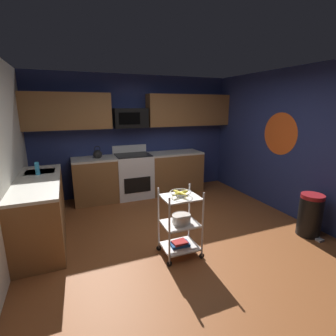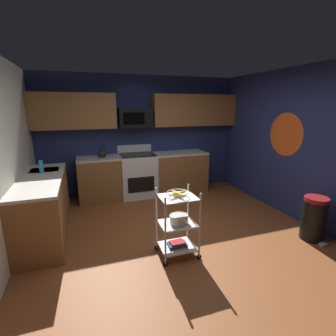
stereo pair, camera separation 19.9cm
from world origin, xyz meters
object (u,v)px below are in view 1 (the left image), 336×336
object	(u,v)px
mixing_bowl_large	(181,219)
trash_can	(310,215)
oven_range	(133,175)
dish_soap_bottle	(37,168)
microwave	(130,118)
kettle	(98,154)
book_stack	(180,244)
rolling_cart	(180,224)
fruit_bowl	(180,193)

from	to	relation	value
mixing_bowl_large	trash_can	world-z (taller)	trash_can
mixing_bowl_large	oven_range	bearing A→B (deg)	90.36
mixing_bowl_large	dish_soap_bottle	xyz separation A→B (m)	(-1.76, 1.47, 0.50)
microwave	trash_can	world-z (taller)	microwave
kettle	trash_can	distance (m)	3.94
mixing_bowl_large	book_stack	size ratio (longest dim) A/B	0.97
oven_range	microwave	xyz separation A→B (m)	(-0.00, 0.10, 1.22)
microwave	dish_soap_bottle	size ratio (longest dim) A/B	3.50
dish_soap_bottle	microwave	bearing A→B (deg)	31.57
rolling_cart	kettle	bearing A→B (deg)	106.52
oven_range	rolling_cart	bearing A→B (deg)	-90.10
mixing_bowl_large	kettle	world-z (taller)	kettle
rolling_cart	book_stack	distance (m)	0.29
book_stack	kettle	distance (m)	2.67
book_stack	fruit_bowl	bearing A→B (deg)	0.00
rolling_cart	oven_range	bearing A→B (deg)	89.90
rolling_cart	fruit_bowl	size ratio (longest dim) A/B	3.36
oven_range	kettle	bearing A→B (deg)	-179.70
book_stack	kettle	size ratio (longest dim) A/B	0.98
fruit_bowl	mixing_bowl_large	distance (m)	0.36
fruit_bowl	kettle	world-z (taller)	kettle
microwave	rolling_cart	distance (m)	2.83
trash_can	kettle	bearing A→B (deg)	136.02
rolling_cart	dish_soap_bottle	xyz separation A→B (m)	(-1.74, 1.47, 0.57)
mixing_bowl_large	book_stack	xyz separation A→B (m)	(-0.02, 0.00, -0.36)
fruit_bowl	book_stack	size ratio (longest dim) A/B	1.05
oven_range	trash_can	world-z (taller)	oven_range
fruit_bowl	mixing_bowl_large	xyz separation A→B (m)	(0.02, -0.00, -0.36)
book_stack	trash_can	world-z (taller)	trash_can
oven_range	mixing_bowl_large	bearing A→B (deg)	-89.64
book_stack	trash_can	xyz separation A→B (m)	(2.07, -0.27, 0.17)
microwave	kettle	xyz separation A→B (m)	(-0.73, -0.11, -0.70)
microwave	kettle	distance (m)	1.02
microwave	mixing_bowl_large	world-z (taller)	microwave
kettle	trash_can	xyz separation A→B (m)	(2.80, -2.70, -0.67)
kettle	dish_soap_bottle	bearing A→B (deg)	-136.58
microwave	book_stack	world-z (taller)	microwave
kettle	dish_soap_bottle	distance (m)	1.40
microwave	trash_can	distance (m)	3.75
fruit_bowl	rolling_cart	bearing A→B (deg)	180.00
book_stack	mixing_bowl_large	bearing A→B (deg)	-0.00
mixing_bowl_large	book_stack	distance (m)	0.36
fruit_bowl	mixing_bowl_large	bearing A→B (deg)	-0.00
mixing_bowl_large	rolling_cart	bearing A→B (deg)	180.00
oven_range	rolling_cart	size ratio (longest dim) A/B	1.20
rolling_cart	kettle	xyz separation A→B (m)	(-0.72, 2.43, 0.54)
microwave	rolling_cart	size ratio (longest dim) A/B	0.77
trash_can	dish_soap_bottle	bearing A→B (deg)	155.50
oven_range	dish_soap_bottle	size ratio (longest dim) A/B	5.50
rolling_cart	dish_soap_bottle	distance (m)	2.35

